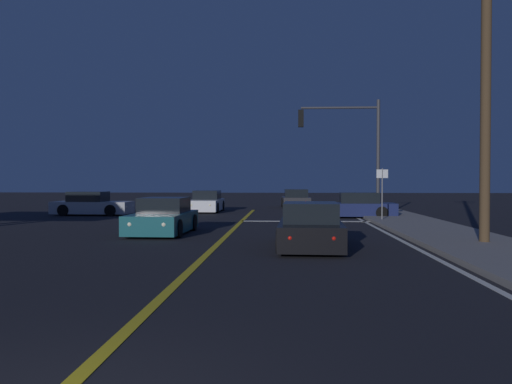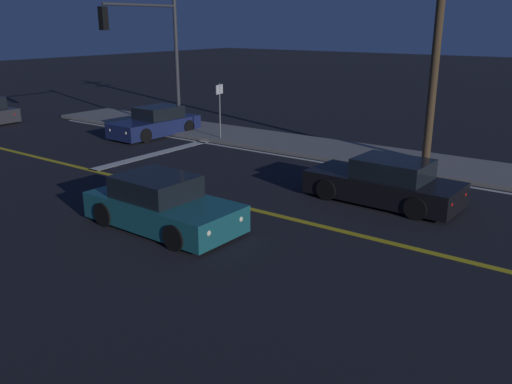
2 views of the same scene
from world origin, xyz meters
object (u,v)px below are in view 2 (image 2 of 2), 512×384
at_px(traffic_signal_near_right, 152,45).
at_px(car_far_approaching_navy, 156,123).
at_px(car_mid_block_black, 385,183).
at_px(car_lead_oncoming_teal, 162,205).
at_px(utility_pole_right, 440,7).
at_px(street_sign_corner, 220,103).

bearing_deg(traffic_signal_near_right, car_far_approaching_navy, -128.94).
distance_m(car_mid_block_black, car_lead_oncoming_teal, 6.52).
xyz_separation_m(traffic_signal_near_right, utility_pole_right, (2.57, -11.66, 1.46)).
xyz_separation_m(utility_pole_right, street_sign_corner, (-1.40, 8.86, -3.89)).
bearing_deg(car_mid_block_black, traffic_signal_near_right, 79.69).
bearing_deg(car_far_approaching_navy, car_mid_block_black, 168.52).
distance_m(traffic_signal_near_right, utility_pole_right, 12.03).
relative_size(car_mid_block_black, traffic_signal_near_right, 0.73).
relative_size(car_lead_oncoming_teal, traffic_signal_near_right, 0.69).
xyz_separation_m(car_lead_oncoming_teal, street_sign_corner, (9.10, 5.62, 1.12)).
bearing_deg(car_mid_block_black, street_sign_corner, 69.90).
bearing_deg(traffic_signal_near_right, car_lead_oncoming_teal, 46.72).
xyz_separation_m(car_mid_block_black, utility_pole_right, (5.22, 0.59, 5.01)).
bearing_deg(car_far_approaching_navy, traffic_signal_near_right, 142.91).
relative_size(car_mid_block_black, car_far_approaching_navy, 1.03).
xyz_separation_m(car_mid_block_black, traffic_signal_near_right, (2.65, 12.25, 3.55)).
relative_size(car_far_approaching_navy, street_sign_corner, 1.73).
xyz_separation_m(car_far_approaching_navy, car_lead_oncoming_teal, (-8.28, -8.85, 0.00)).
relative_size(car_mid_block_black, car_lead_oncoming_teal, 1.06).
bearing_deg(car_lead_oncoming_teal, traffic_signal_near_right, -131.84).
relative_size(car_far_approaching_navy, car_lead_oncoming_teal, 1.03).
bearing_deg(street_sign_corner, car_mid_block_black, -112.02).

